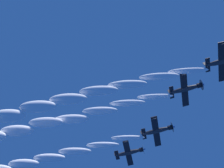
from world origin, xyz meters
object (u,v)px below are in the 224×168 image
object	(u,v)px
airplane_lead	(224,61)
airplane_slot_tail	(130,152)
airplane_left_wingman	(186,89)
airplane_right_wingman	(158,131)

from	to	relation	value
airplane_lead	airplane_slot_tail	world-z (taller)	airplane_slot_tail
airplane_slot_tail	airplane_lead	bearing A→B (deg)	-133.26
airplane_slot_tail	airplane_left_wingman	bearing A→B (deg)	-134.51
airplane_left_wingman	airplane_slot_tail	bearing A→B (deg)	45.49
airplane_left_wingman	airplane_lead	bearing A→B (deg)	-130.48
airplane_lead	airplane_right_wingman	distance (m)	23.82
airplane_left_wingman	airplane_slot_tail	size ratio (longest dim) A/B	1.00
airplane_lead	airplane_right_wingman	world-z (taller)	airplane_lead
airplane_right_wingman	airplane_left_wingman	bearing A→B (deg)	-136.35
airplane_lead	airplane_right_wingman	size ratio (longest dim) A/B	1.00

